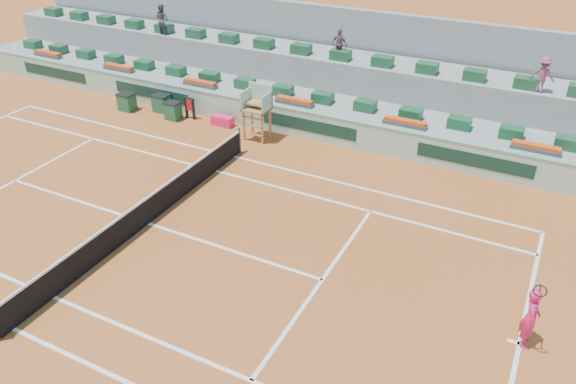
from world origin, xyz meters
name	(u,v)px	position (x,y,z in m)	size (l,w,h in m)	color
ground	(148,224)	(0.00, 0.00, 0.00)	(90.00, 90.00, 0.00)	#A34E1F
seating_tier_lower	(291,100)	(0.00, 10.70, 0.60)	(36.00, 4.00, 1.20)	#969794
seating_tier_upper	(306,76)	(0.00, 12.30, 1.30)	(36.00, 2.40, 2.60)	#969794
stadium_back_wall	(320,49)	(0.00, 13.90, 2.20)	(36.00, 0.40, 4.40)	#969794
player_bag	(222,121)	(-2.12, 7.90, 0.23)	(1.02, 0.45, 0.45)	#F92065
spectator_left	(162,19)	(-7.87, 11.46, 3.36)	(0.74, 0.58, 1.52)	#525360
spectator_mid	(340,44)	(1.88, 11.81, 3.27)	(0.79, 0.33, 1.34)	#78505A
spectator_right	(543,75)	(10.56, 11.47, 3.31)	(0.92, 0.53, 1.42)	#8A4552
court_lines	(148,224)	(0.00, 0.00, 0.01)	(23.89, 11.09, 0.01)	white
tennis_net	(146,211)	(0.00, 0.00, 0.53)	(0.10, 11.97, 1.10)	black
advertising_hoarding	(270,116)	(0.02, 8.50, 0.63)	(36.00, 0.34, 1.26)	#A3CDB4
umpire_chair	(258,105)	(0.00, 7.50, 1.54)	(1.10, 0.90, 2.40)	#A0743C
seat_row_lower	(283,90)	(0.00, 9.80, 1.42)	(32.90, 0.60, 0.44)	#1A502D
seat_row_upper	(301,49)	(0.00, 11.70, 2.82)	(32.90, 0.60, 0.44)	#1A502D
flower_planters	(246,92)	(-1.50, 9.00, 1.33)	(26.80, 0.36, 0.28)	#4C4C4C
drink_cooler_a	(173,111)	(-4.55, 7.45, 0.42)	(0.70, 0.60, 0.84)	#1B5333
drink_cooler_b	(162,103)	(-5.62, 7.98, 0.42)	(0.78, 0.68, 0.84)	#1B5333
drink_cooler_c	(127,102)	(-7.20, 7.32, 0.42)	(0.76, 0.66, 0.84)	#1B5333
towel_rack	(190,107)	(-3.88, 7.87, 0.60)	(0.59, 0.10, 1.03)	black
tennis_player	(531,317)	(11.96, 0.08, 0.88)	(0.49, 0.90, 2.28)	#F92065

